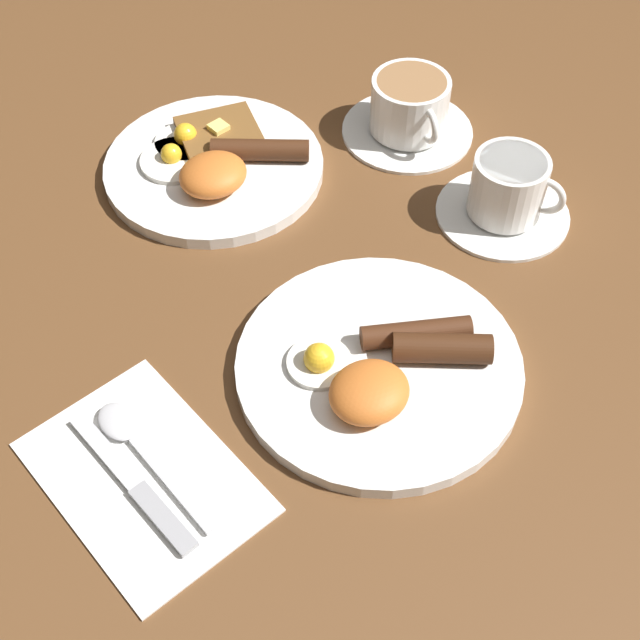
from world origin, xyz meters
TOP-DOWN VIEW (x-y plane):
  - ground_plane at (0.00, 0.00)m, footprint 3.00×3.00m
  - breakfast_plate_near at (-0.00, -0.00)m, footprint 0.28×0.28m
  - breakfast_plate_far at (0.03, 0.34)m, footprint 0.26×0.26m
  - teacup_near at (0.25, 0.09)m, footprint 0.15×0.15m
  - teacup_far at (0.26, 0.26)m, footprint 0.16×0.16m
  - napkin at (-0.24, 0.03)m, footprint 0.16×0.23m
  - knife at (-0.25, 0.02)m, footprint 0.03×0.18m
  - spoon at (-0.23, 0.07)m, footprint 0.04×0.17m

SIDE VIEW (x-z plane):
  - ground_plane at x=0.00m, z-range 0.00..0.00m
  - napkin at x=-0.24m, z-range 0.00..0.01m
  - knife at x=-0.25m, z-range 0.00..0.01m
  - spoon at x=-0.23m, z-range 0.00..0.01m
  - breakfast_plate_near at x=0.00m, z-range -0.01..0.04m
  - breakfast_plate_far at x=0.03m, z-range -0.01..0.04m
  - teacup_far at x=0.26m, z-range 0.00..0.07m
  - teacup_near at x=0.25m, z-range -0.01..0.07m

